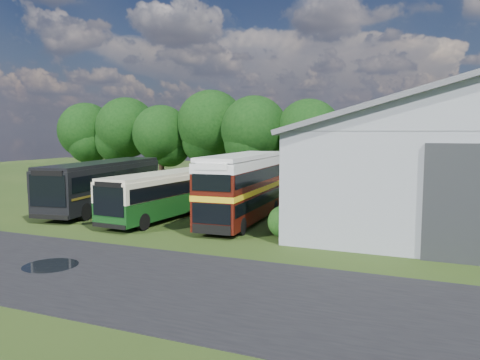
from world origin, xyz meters
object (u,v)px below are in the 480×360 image
at_px(bus_green_single, 166,194).
at_px(bus_maroon_double, 243,189).
at_px(bus_dark_single, 104,184).
at_px(storage_shed, 474,152).

relative_size(bus_green_single, bus_maroon_double, 1.10).
height_order(bus_green_single, bus_dark_single, bus_dark_single).
relative_size(storage_shed, bus_green_single, 2.31).
height_order(bus_maroon_double, bus_dark_single, bus_maroon_double).
xyz_separation_m(bus_maroon_double, bus_dark_single, (-11.02, 0.82, -0.27)).
bearing_deg(bus_dark_single, bus_maroon_double, -12.34).
xyz_separation_m(bus_green_single, bus_dark_single, (-5.95, 1.25, 0.24)).
xyz_separation_m(storage_shed, bus_maroon_double, (-12.79, -7.45, -2.10)).
height_order(storage_shed, bus_dark_single, storage_shed).
distance_m(storage_shed, bus_maroon_double, 14.95).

